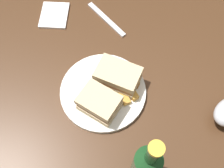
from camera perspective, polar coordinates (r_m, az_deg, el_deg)
The scene contains 11 objects.
ground_plane at distance 1.45m, azimuth 1.04°, elevation -12.69°, with size 6.00×6.00×0.00m, color #4C4238.
dining_table at distance 1.11m, azimuth 1.34°, elevation -8.28°, with size 1.04×0.90×0.70m, color #422816.
plate at distance 0.77m, azimuth -1.92°, elevation -1.60°, with size 0.25×0.25×0.01m, color silver.
sandwich_half_left at distance 0.72m, azimuth -2.74°, elevation -4.04°, with size 0.13×0.13×0.06m.
sandwich_half_right at distance 0.75m, azimuth 1.25°, elevation 1.63°, with size 0.13×0.14×0.06m.
potato_wedge_front at distance 0.75m, azimuth 2.26°, elevation -2.68°, with size 0.05×0.02×0.01m, color gold.
potato_wedge_middle at distance 0.75m, azimuth 4.40°, elevation -2.06°, with size 0.04×0.02×0.02m, color gold.
potato_wedge_back at distance 0.77m, azimuth 4.31°, elevation 0.21°, with size 0.04×0.02×0.02m, color #AD702D.
cider_bottle at distance 0.62m, azimuth 7.22°, elevation -16.80°, with size 0.06×0.06×0.26m.
napkin at distance 0.95m, azimuth -12.19°, elevation 14.14°, with size 0.11×0.09×0.01m, color white.
fork at distance 0.92m, azimuth -1.23°, elevation 13.63°, with size 0.18×0.02×0.01m, color silver.
Camera 1 is at (0.35, -0.08, 1.41)m, focal length 42.92 mm.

